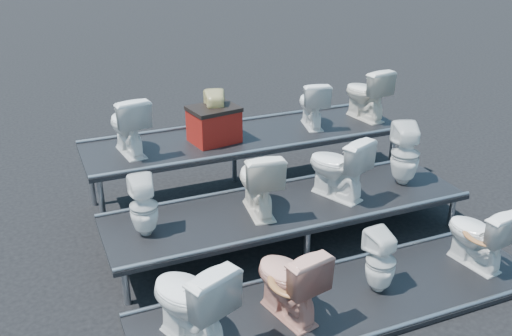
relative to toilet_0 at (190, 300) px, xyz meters
name	(u,v)px	position (x,y,z in m)	size (l,w,h in m)	color
ground	(288,240)	(1.56, 1.30, -0.49)	(80.00, 80.00, 0.00)	black
tier_front	(345,301)	(1.56, 0.00, -0.46)	(4.20, 1.20, 0.06)	black
tier_mid	(288,223)	(1.56, 1.30, -0.26)	(4.20, 1.20, 0.46)	black
tier_back	(247,165)	(1.56, 2.60, -0.06)	(4.20, 1.20, 0.86)	black
toilet_0	(190,300)	(0.00, 0.00, 0.00)	(0.48, 0.84, 0.86)	silver
toilet_1	(288,280)	(0.94, 0.00, -0.04)	(0.43, 0.76, 0.78)	tan
toilet_2	(381,261)	(1.95, 0.00, -0.10)	(0.30, 0.30, 0.66)	silver
toilet_3	(477,235)	(3.15, 0.00, -0.07)	(0.40, 0.71, 0.72)	silver
toilet_4	(144,206)	(-0.09, 1.30, 0.29)	(0.29, 0.30, 0.65)	silver
toilet_5	(258,181)	(1.18, 1.30, 0.35)	(0.42, 0.74, 0.76)	silver
toilet_6	(337,166)	(2.18, 1.30, 0.35)	(0.43, 0.75, 0.77)	silver
toilet_7	(405,154)	(3.13, 1.30, 0.35)	(0.35, 0.35, 0.77)	silver
toilet_8	(128,125)	(0.04, 2.60, 0.73)	(0.41, 0.71, 0.73)	silver
toilet_9	(216,116)	(1.15, 2.60, 0.69)	(0.29, 0.30, 0.64)	#D9CB87
toilet_10	(312,104)	(2.52, 2.60, 0.69)	(0.36, 0.63, 0.64)	silver
toilet_11	(366,93)	(3.36, 2.60, 0.74)	(0.41, 0.72, 0.74)	silver
red_crate	(214,126)	(1.11, 2.57, 0.57)	(0.57, 0.45, 0.41)	maroon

